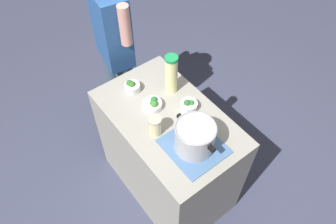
% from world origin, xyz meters
% --- Properties ---
extents(ground_plane, '(8.00, 8.00, 0.00)m').
position_xyz_m(ground_plane, '(0.00, 0.00, 0.00)').
color(ground_plane, '#40455D').
extents(counter_slab, '(1.01, 0.62, 0.91)m').
position_xyz_m(counter_slab, '(0.00, 0.00, 0.46)').
color(counter_slab, gray).
rests_on(counter_slab, ground_plane).
extents(dish_cloth, '(0.35, 0.32, 0.01)m').
position_xyz_m(dish_cloth, '(-0.27, 0.02, 0.92)').
color(dish_cloth, '#4D72A1').
rests_on(dish_cloth, counter_slab).
extents(cooking_pot, '(0.31, 0.24, 0.19)m').
position_xyz_m(cooking_pot, '(-0.27, 0.02, 1.02)').
color(cooking_pot, '#B7B7BC').
rests_on(cooking_pot, dish_cloth).
extents(lemonade_pitcher, '(0.09, 0.09, 0.29)m').
position_xyz_m(lemonade_pitcher, '(0.18, -0.16, 1.06)').
color(lemonade_pitcher, '#F6F3A0').
rests_on(lemonade_pitcher, counter_slab).
extents(mason_jar, '(0.08, 0.08, 0.13)m').
position_xyz_m(mason_jar, '(-0.05, 0.13, 0.98)').
color(mason_jar, beige).
rests_on(mason_jar, counter_slab).
extents(broccoli_bowl_front, '(0.13, 0.13, 0.07)m').
position_xyz_m(broccoli_bowl_front, '(0.13, 0.03, 0.94)').
color(broccoli_bowl_front, silver).
rests_on(broccoli_bowl_front, counter_slab).
extents(broccoli_bowl_center, '(0.11, 0.11, 0.07)m').
position_xyz_m(broccoli_bowl_center, '(0.34, 0.05, 0.95)').
color(broccoli_bowl_center, silver).
rests_on(broccoli_bowl_center, counter_slab).
extents(broccoli_bowl_back, '(0.11, 0.11, 0.08)m').
position_xyz_m(broccoli_bowl_back, '(-0.02, -0.15, 0.94)').
color(broccoli_bowl_back, silver).
rests_on(broccoli_bowl_back, counter_slab).
extents(person_cook, '(0.50, 0.25, 1.58)m').
position_xyz_m(person_cook, '(0.80, -0.09, 0.87)').
color(person_cook, '#3F5667').
rests_on(person_cook, ground_plane).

